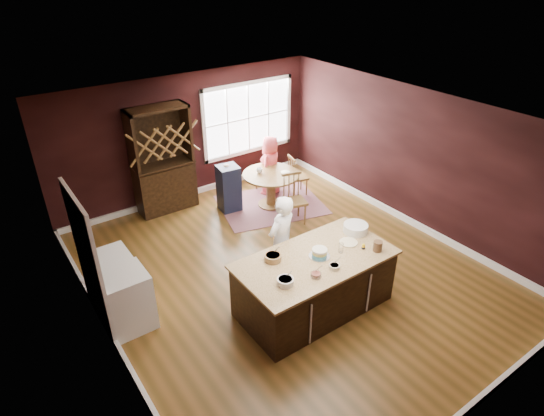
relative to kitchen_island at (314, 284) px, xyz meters
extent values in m
plane|color=brown|center=(0.21, 0.97, -0.44)|extent=(7.00, 7.00, 0.00)
plane|color=white|center=(0.21, 0.97, 2.26)|extent=(7.00, 7.00, 0.00)
plane|color=black|center=(0.21, 4.47, 0.91)|extent=(6.00, 0.00, 6.00)
plane|color=black|center=(0.21, -2.53, 0.91)|extent=(6.00, 0.00, 6.00)
plane|color=black|center=(-2.79, 0.97, 0.91)|extent=(0.00, 7.00, 7.00)
plane|color=black|center=(3.21, 0.97, 0.91)|extent=(0.00, 7.00, 7.00)
cube|color=black|center=(0.00, 0.00, -0.02)|extent=(2.26, 1.15, 0.83)
cube|color=#E4BD8B|center=(0.00, 0.00, 0.46)|extent=(2.34, 1.23, 0.04)
cylinder|color=#95622D|center=(1.34, 3.02, -0.42)|extent=(0.56, 0.56, 0.04)
cylinder|color=#95622D|center=(1.34, 3.02, -0.08)|extent=(0.20, 0.20, 0.67)
cylinder|color=#95622D|center=(1.34, 3.02, 0.29)|extent=(1.19, 1.19, 0.04)
imported|color=white|center=(-0.04, 0.79, 0.36)|extent=(0.66, 0.52, 1.59)
cylinder|color=white|center=(-0.72, -0.22, 0.53)|extent=(0.23, 0.23, 0.09)
cylinder|color=brown|center=(-0.54, 0.32, 0.53)|extent=(0.25, 0.25, 0.09)
cylinder|color=silver|center=(-0.28, -0.33, 0.51)|extent=(0.15, 0.15, 0.06)
cylinder|color=beige|center=(0.05, -0.34, 0.51)|extent=(0.15, 0.15, 0.06)
cylinder|color=white|center=(0.40, -0.10, 0.56)|extent=(0.08, 0.08, 0.15)
cylinder|color=beige|center=(0.66, 0.01, 0.49)|extent=(0.28, 0.28, 0.02)
cylinder|color=white|center=(0.97, 0.18, 0.55)|extent=(0.39, 0.39, 0.13)
cylinder|color=brown|center=(0.87, -0.39, 0.56)|extent=(0.13, 0.13, 0.16)
cube|color=brown|center=(1.34, 3.02, -0.43)|extent=(2.49, 2.14, 0.01)
imported|color=#F34F59|center=(1.66, 3.50, 0.24)|extent=(0.79, 0.70, 1.35)
cylinder|color=beige|center=(1.62, 2.90, 0.32)|extent=(0.19, 0.19, 0.01)
imported|color=white|center=(1.16, 3.20, 0.36)|extent=(0.15, 0.15, 0.10)
cube|color=black|center=(-0.53, 4.19, 0.67)|extent=(1.21, 0.50, 2.22)
cube|color=silver|center=(-2.43, 1.25, 0.02)|extent=(0.63, 0.61, 0.92)
cube|color=white|center=(-2.43, 1.89, 0.00)|extent=(0.60, 0.58, 0.87)
camera|label=1|loc=(-3.63, -4.02, 4.36)|focal=30.00mm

